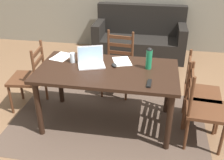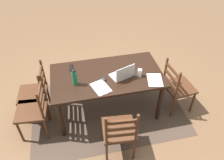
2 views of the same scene
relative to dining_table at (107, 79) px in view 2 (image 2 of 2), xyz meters
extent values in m
plane|color=brown|center=(0.00, 0.00, -0.68)|extent=(14.00, 14.00, 0.00)
cube|color=#47382D|center=(0.00, 0.00, -0.68)|extent=(2.55, 1.70, 0.01)
cube|color=black|center=(0.00, 0.00, 0.07)|extent=(1.69, 0.91, 0.04)
cylinder|color=black|center=(-0.77, -0.38, -0.32)|extent=(0.07, 0.07, 0.74)
cylinder|color=black|center=(0.77, -0.38, -0.32)|extent=(0.07, 0.07, 0.74)
cylinder|color=black|center=(-0.77, 0.38, -0.32)|extent=(0.07, 0.07, 0.74)
cylinder|color=black|center=(0.77, 0.38, -0.32)|extent=(0.07, 0.07, 0.74)
cube|color=#4C2B19|center=(1.18, 0.18, -0.23)|extent=(0.48, 0.48, 0.04)
cylinder|color=#4C2B19|center=(1.38, 0.36, -0.47)|extent=(0.04, 0.04, 0.43)
cylinder|color=#4C2B19|center=(1.35, -0.02, -0.47)|extent=(0.04, 0.04, 0.43)
cylinder|color=#4C2B19|center=(1.00, 0.39, -0.47)|extent=(0.04, 0.04, 0.43)
cylinder|color=#4C2B19|center=(0.97, 0.01, -0.47)|extent=(0.04, 0.04, 0.43)
cylinder|color=#4C2B19|center=(0.99, 0.39, 0.02)|extent=(0.04, 0.04, 0.50)
cylinder|color=#4C2B19|center=(0.96, 0.01, 0.02)|extent=(0.04, 0.04, 0.50)
cube|color=#4C2B19|center=(0.98, 0.20, -0.08)|extent=(0.06, 0.36, 0.05)
cube|color=#4C2B19|center=(0.98, 0.20, 0.04)|extent=(0.06, 0.36, 0.05)
cube|color=#4C2B19|center=(0.98, 0.20, 0.17)|extent=(0.06, 0.36, 0.05)
cube|color=#4C2B19|center=(1.18, -0.18, -0.23)|extent=(0.47, 0.47, 0.04)
cylinder|color=#4C2B19|center=(1.38, -0.01, -0.47)|extent=(0.04, 0.04, 0.43)
cylinder|color=#4C2B19|center=(1.35, -0.39, -0.47)|extent=(0.04, 0.04, 0.43)
cylinder|color=#4C2B19|center=(1.00, 0.02, -0.47)|extent=(0.04, 0.04, 0.43)
cylinder|color=#4C2B19|center=(0.97, -0.36, -0.47)|extent=(0.04, 0.04, 0.43)
cylinder|color=#4C2B19|center=(0.99, 0.02, 0.02)|extent=(0.04, 0.04, 0.50)
cylinder|color=#4C2B19|center=(0.96, -0.36, 0.02)|extent=(0.04, 0.04, 0.50)
cube|color=#4C2B19|center=(0.98, -0.17, -0.08)|extent=(0.05, 0.36, 0.05)
cube|color=#4C2B19|center=(0.98, -0.17, 0.04)|extent=(0.05, 0.36, 0.05)
cube|color=#4C2B19|center=(0.98, -0.17, 0.17)|extent=(0.05, 0.36, 0.05)
cube|color=#4C2B19|center=(-1.18, 0.18, -0.23)|extent=(0.48, 0.48, 0.04)
cylinder|color=#4C2B19|center=(-1.35, -0.03, -0.47)|extent=(0.04, 0.04, 0.43)
cylinder|color=#4C2B19|center=(-1.39, 0.35, -0.47)|extent=(0.04, 0.04, 0.43)
cylinder|color=#4C2B19|center=(-0.97, 0.01, -0.47)|extent=(0.04, 0.04, 0.43)
cylinder|color=#4C2B19|center=(-1.01, 0.39, -0.47)|extent=(0.04, 0.04, 0.43)
cylinder|color=#4C2B19|center=(-0.96, 0.01, 0.02)|extent=(0.04, 0.04, 0.50)
cylinder|color=#4C2B19|center=(-1.00, 0.39, 0.02)|extent=(0.04, 0.04, 0.50)
cube|color=#4C2B19|center=(-0.98, 0.20, -0.08)|extent=(0.06, 0.36, 0.05)
cube|color=#4C2B19|center=(-0.98, 0.20, 0.04)|extent=(0.06, 0.36, 0.05)
cube|color=#4C2B19|center=(-0.98, 0.20, 0.17)|extent=(0.06, 0.36, 0.05)
cube|color=#4C2B19|center=(0.00, 0.79, -0.23)|extent=(0.48, 0.48, 0.04)
cylinder|color=#4C2B19|center=(0.17, 0.58, -0.47)|extent=(0.04, 0.04, 0.43)
cylinder|color=#4C2B19|center=(-0.21, 0.62, -0.47)|extent=(0.04, 0.04, 0.43)
cylinder|color=#4C2B19|center=(0.21, 0.96, -0.47)|extent=(0.04, 0.04, 0.43)
cylinder|color=#4C2B19|center=(-0.17, 0.99, -0.47)|extent=(0.04, 0.04, 0.43)
cylinder|color=#4C2B19|center=(0.21, 0.97, 0.02)|extent=(0.04, 0.04, 0.50)
cylinder|color=#4C2B19|center=(-0.17, 1.00, 0.02)|extent=(0.04, 0.04, 0.50)
cube|color=#4C2B19|center=(0.02, 0.99, -0.08)|extent=(0.36, 0.06, 0.05)
cube|color=#4C2B19|center=(0.02, 0.99, 0.04)|extent=(0.36, 0.06, 0.05)
cube|color=#4C2B19|center=(0.02, 0.99, 0.17)|extent=(0.36, 0.06, 0.05)
cube|color=silver|center=(-0.21, 0.06, 0.10)|extent=(0.38, 0.31, 0.02)
cube|color=silver|center=(-0.24, 0.16, 0.21)|extent=(0.30, 0.12, 0.21)
cube|color=#A5CCEA|center=(-0.24, 0.16, 0.21)|extent=(0.28, 0.10, 0.19)
cylinder|color=#197247|center=(0.49, 0.12, 0.21)|extent=(0.07, 0.07, 0.24)
sphere|color=black|center=(0.49, 0.12, 0.33)|extent=(0.07, 0.07, 0.07)
cylinder|color=silver|center=(-0.47, 0.14, 0.16)|extent=(0.07, 0.07, 0.12)
ellipsoid|color=black|center=(0.07, 0.10, 0.11)|extent=(0.10, 0.12, 0.03)
cube|color=black|center=(0.52, -0.28, 0.10)|extent=(0.05, 0.17, 0.02)
cube|color=white|center=(0.14, 0.27, 0.10)|extent=(0.29, 0.35, 0.00)
cube|color=white|center=(-0.67, 0.28, 0.10)|extent=(0.27, 0.34, 0.00)
camera|label=1|loc=(0.55, -2.82, 1.49)|focal=42.58mm
camera|label=2|loc=(0.49, 2.57, 2.24)|focal=35.63mm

